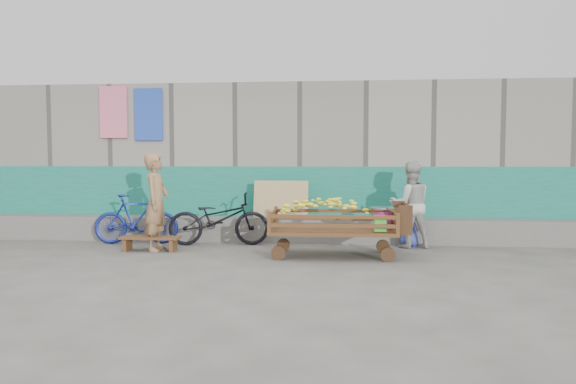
# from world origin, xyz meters

# --- Properties ---
(ground) EXTENTS (80.00, 80.00, 0.00)m
(ground) POSITION_xyz_m (0.00, 0.00, 0.00)
(ground) COLOR #514E49
(ground) RESTS_ON ground
(building_wall) EXTENTS (12.00, 3.50, 3.00)m
(building_wall) POSITION_xyz_m (-0.00, 4.05, 1.47)
(building_wall) COLOR gray
(building_wall) RESTS_ON ground
(banana_cart) EXTENTS (2.16, 0.98, 0.92)m
(banana_cart) POSITION_xyz_m (1.22, 0.94, 0.62)
(banana_cart) COLOR brown
(banana_cart) RESTS_ON ground
(bench) EXTENTS (0.98, 0.30, 0.25)m
(bench) POSITION_xyz_m (-1.78, 1.14, 0.18)
(bench) COLOR brown
(bench) RESTS_ON ground
(vendor_man) EXTENTS (0.41, 0.61, 1.64)m
(vendor_man) POSITION_xyz_m (-1.70, 1.25, 0.82)
(vendor_man) COLOR #9B704B
(vendor_man) RESTS_ON ground
(woman) EXTENTS (0.79, 0.65, 1.50)m
(woman) POSITION_xyz_m (2.59, 1.90, 0.75)
(woman) COLOR beige
(woman) RESTS_ON ground
(child) EXTENTS (0.45, 0.31, 0.87)m
(child) POSITION_xyz_m (2.59, 1.98, 0.43)
(child) COLOR #3E4EBC
(child) RESTS_ON ground
(bicycle_dark) EXTENTS (1.85, 0.86, 0.94)m
(bicycle_dark) POSITION_xyz_m (-0.78, 1.85, 0.47)
(bicycle_dark) COLOR black
(bicycle_dark) RESTS_ON ground
(bicycle_blue) EXTENTS (1.55, 0.63, 0.90)m
(bicycle_blue) POSITION_xyz_m (-2.30, 1.85, 0.45)
(bicycle_blue) COLOR navy
(bicycle_blue) RESTS_ON ground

